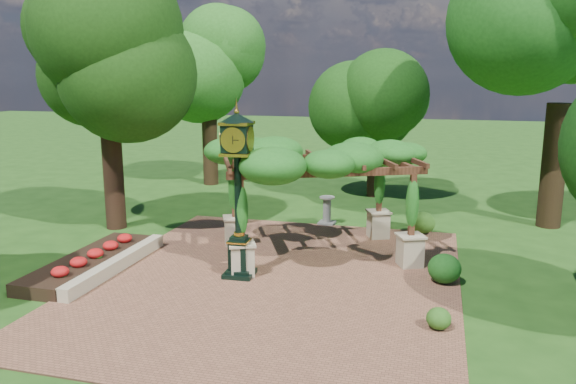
# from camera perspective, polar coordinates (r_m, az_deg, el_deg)

# --- Properties ---
(ground) EXTENTS (120.00, 120.00, 0.00)m
(ground) POSITION_cam_1_polar(r_m,az_deg,el_deg) (14.92, -2.54, -10.24)
(ground) COLOR #1E4714
(ground) RESTS_ON ground
(brick_plaza) EXTENTS (10.00, 12.00, 0.04)m
(brick_plaza) POSITION_cam_1_polar(r_m,az_deg,el_deg) (15.80, -1.43, -8.86)
(brick_plaza) COLOR brown
(brick_plaza) RESTS_ON ground
(border_wall) EXTENTS (0.35, 5.00, 0.40)m
(border_wall) POSITION_cam_1_polar(r_m,az_deg,el_deg) (17.14, -16.96, -7.07)
(border_wall) COLOR #C6B793
(border_wall) RESTS_ON ground
(flower_bed) EXTENTS (1.50, 5.00, 0.36)m
(flower_bed) POSITION_cam_1_polar(r_m,az_deg,el_deg) (17.62, -19.46, -6.78)
(flower_bed) COLOR red
(flower_bed) RESTS_ON ground
(pedestal_clock) EXTENTS (0.96, 0.96, 4.67)m
(pedestal_clock) POSITION_cam_1_polar(r_m,az_deg,el_deg) (15.33, -5.12, 1.23)
(pedestal_clock) COLOR black
(pedestal_clock) RESTS_ON brick_plaza
(pergola) EXTENTS (6.73, 5.64, 3.63)m
(pergola) POSITION_cam_1_polar(r_m,az_deg,el_deg) (17.17, 3.08, 3.05)
(pergola) COLOR tan
(pergola) RESTS_ON brick_plaza
(sundial) EXTENTS (0.63, 0.63, 1.09)m
(sundial) POSITION_cam_1_polar(r_m,az_deg,el_deg) (21.31, 3.97, -2.08)
(sundial) COLOR gray
(sundial) RESTS_ON ground
(shrub_front) EXTENTS (0.71, 0.71, 0.50)m
(shrub_front) POSITION_cam_1_polar(r_m,az_deg,el_deg) (13.23, 15.06, -12.30)
(shrub_front) COLOR #285618
(shrub_front) RESTS_ON brick_plaza
(shrub_mid) EXTENTS (1.12, 1.12, 0.80)m
(shrub_mid) POSITION_cam_1_polar(r_m,az_deg,el_deg) (15.95, 15.61, -7.49)
(shrub_mid) COLOR #184C15
(shrub_mid) RESTS_ON brick_plaza
(shrub_back) EXTENTS (0.96, 0.96, 0.78)m
(shrub_back) POSITION_cam_1_polar(r_m,az_deg,el_deg) (20.57, 13.56, -3.04)
(shrub_back) COLOR #356A1E
(shrub_back) RESTS_ON brick_plaza
(tree_west_near) EXTENTS (4.58, 4.58, 9.47)m
(tree_west_near) POSITION_cam_1_polar(r_m,az_deg,el_deg) (21.21, -18.08, 13.72)
(tree_west_near) COLOR #341E15
(tree_west_near) RESTS_ON ground
(tree_west_far) EXTENTS (4.74, 4.74, 8.99)m
(tree_west_far) POSITION_cam_1_polar(r_m,az_deg,el_deg) (28.92, -8.16, 12.89)
(tree_west_far) COLOR #312213
(tree_west_far) RESTS_ON ground
(tree_north) EXTENTS (3.93, 3.93, 6.77)m
(tree_north) POSITION_cam_1_polar(r_m,az_deg,el_deg) (26.05, 8.96, 9.63)
(tree_north) COLOR #311E13
(tree_north) RESTS_ON ground
(tree_east_far) EXTENTS (5.53, 5.53, 11.84)m
(tree_east_far) POSITION_cam_1_polar(r_m,az_deg,el_deg) (22.76, 26.74, 17.02)
(tree_east_far) COLOR black
(tree_east_far) RESTS_ON ground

